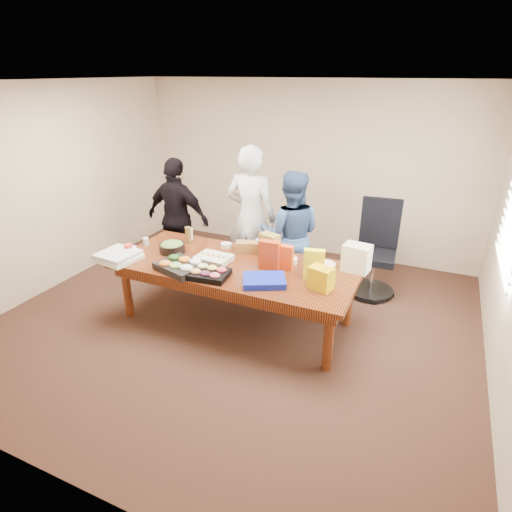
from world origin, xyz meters
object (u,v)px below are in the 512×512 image
at_px(office_chair, 374,252).
at_px(person_right, 290,235).
at_px(sheet_cake, 214,259).
at_px(person_center, 251,217).
at_px(conference_table, 236,293).
at_px(salad_bowl, 172,248).

bearing_deg(office_chair, person_right, -161.52).
relative_size(office_chair, sheet_cake, 3.11).
relative_size(person_center, sheet_cake, 4.94).
relative_size(conference_table, sheet_cake, 7.11).
height_order(conference_table, person_right, person_right).
height_order(person_center, person_right, person_center).
bearing_deg(conference_table, person_center, 104.38).
relative_size(conference_table, person_center, 1.44).
bearing_deg(sheet_cake, conference_table, 8.43).
distance_m(office_chair, person_center, 1.70).
bearing_deg(office_chair, salad_bowl, -153.30).
bearing_deg(office_chair, person_center, -172.40).
distance_m(conference_table, person_right, 1.08).
xyz_separation_m(office_chair, salad_bowl, (-2.24, -1.33, 0.19)).
bearing_deg(person_center, sheet_cake, 89.00).
bearing_deg(salad_bowl, person_center, 58.25).
xyz_separation_m(person_center, sheet_cake, (-0.01, -1.04, -0.19)).
relative_size(conference_table, person_right, 1.67).
distance_m(person_right, salad_bowl, 1.51).
relative_size(person_right, sheet_cake, 4.27).
relative_size(sheet_cake, salad_bowl, 1.24).
xyz_separation_m(person_right, salad_bowl, (-1.21, -0.90, -0.04)).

